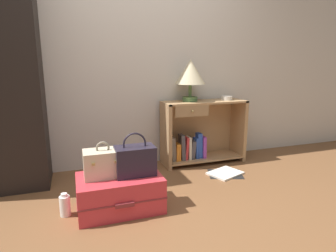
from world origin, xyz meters
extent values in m
plane|color=brown|center=(0.00, 0.00, 0.00)|extent=(9.00, 9.00, 0.00)
cube|color=beige|center=(0.00, 1.50, 1.30)|extent=(6.40, 0.10, 2.60)
cube|color=tan|center=(0.34, 1.26, 0.37)|extent=(0.04, 0.33, 0.73)
cube|color=tan|center=(1.28, 1.26, 0.37)|extent=(0.04, 0.33, 0.73)
cube|color=tan|center=(0.81, 1.26, 0.72)|extent=(0.98, 0.33, 0.02)
cube|color=tan|center=(0.81, 1.26, 0.06)|extent=(0.90, 0.33, 0.02)
cube|color=tan|center=(0.81, 1.41, 0.37)|extent=(0.90, 0.01, 0.71)
cube|color=#9D7950|center=(0.59, 1.10, 0.65)|extent=(0.39, 0.02, 0.12)
sphere|color=#9E844C|center=(0.59, 1.09, 0.65)|extent=(0.02, 0.02, 0.02)
cube|color=#726659|center=(0.42, 1.23, 0.20)|extent=(0.07, 0.10, 0.27)
cube|color=orange|center=(0.47, 1.23, 0.16)|extent=(0.05, 0.12, 0.19)
cube|color=#4C474C|center=(0.53, 1.23, 0.21)|extent=(0.06, 0.12, 0.30)
cube|color=red|center=(0.58, 1.23, 0.20)|extent=(0.05, 0.12, 0.27)
cube|color=beige|center=(0.61, 1.23, 0.20)|extent=(0.03, 0.12, 0.27)
cube|color=#4C474C|center=(0.66, 1.23, 0.17)|extent=(0.06, 0.11, 0.21)
cube|color=#2D51B2|center=(0.70, 1.23, 0.19)|extent=(0.03, 0.10, 0.24)
cube|color=#2D51B2|center=(0.75, 1.23, 0.21)|extent=(0.06, 0.09, 0.30)
cube|color=purple|center=(0.80, 1.23, 0.19)|extent=(0.04, 0.13, 0.26)
cylinder|color=#4C7542|center=(0.65, 1.29, 0.76)|extent=(0.17, 0.17, 0.05)
cylinder|color=#4C7542|center=(0.65, 1.29, 0.85)|extent=(0.04, 0.04, 0.14)
cone|color=beige|center=(0.65, 1.29, 1.06)|extent=(0.34, 0.34, 0.27)
cylinder|color=silver|center=(1.10, 1.25, 0.75)|extent=(0.13, 0.13, 0.05)
cube|color=#D1333D|center=(-0.32, 0.44, 0.14)|extent=(0.66, 0.41, 0.28)
cube|color=maroon|center=(-0.32, 0.44, 0.14)|extent=(0.66, 0.42, 0.01)
cube|color=maroon|center=(-0.32, 0.22, 0.14)|extent=(0.14, 0.02, 0.03)
cube|color=beige|center=(-0.43, 0.48, 0.39)|extent=(0.30, 0.19, 0.21)
torus|color=gray|center=(-0.43, 0.48, 0.51)|extent=(0.11, 0.02, 0.11)
cube|color=tan|center=(-0.51, 0.37, 0.42)|extent=(0.02, 0.01, 0.02)
cube|color=tan|center=(-0.34, 0.37, 0.42)|extent=(0.02, 0.01, 0.02)
cube|color=#231E2D|center=(-0.19, 0.43, 0.40)|extent=(0.31, 0.19, 0.23)
torus|color=#231E2D|center=(-0.19, 0.43, 0.53)|extent=(0.19, 0.01, 0.19)
cylinder|color=white|center=(-0.73, 0.47, 0.08)|extent=(0.08, 0.08, 0.16)
cylinder|color=silver|center=(-0.73, 0.47, 0.17)|extent=(0.05, 0.05, 0.02)
cube|color=white|center=(0.86, 0.81, 0.01)|extent=(0.40, 0.36, 0.02)
cube|color=black|center=(0.86, 0.81, 0.00)|extent=(0.42, 0.38, 0.01)
camera|label=1|loc=(-0.63, -1.68, 1.15)|focal=30.41mm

